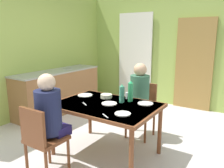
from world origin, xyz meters
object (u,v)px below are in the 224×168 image
(water_bottle_green_near, at_px, (122,94))
(serving_bowl_center, at_px, (106,96))
(chair_near_diner, at_px, (41,138))
(person_near_diner, at_px, (49,111))
(dining_table, at_px, (106,109))
(kitchen_counter, at_px, (59,91))
(person_far_diner, at_px, (139,91))
(water_bottle_green_far, at_px, (130,92))
(chair_far_diner, at_px, (142,106))

(water_bottle_green_near, height_order, serving_bowl_center, water_bottle_green_near)
(chair_near_diner, bearing_deg, person_near_diner, 90.00)
(dining_table, relative_size, water_bottle_green_near, 5.28)
(kitchen_counter, xyz_separation_m, person_far_diner, (2.06, -0.25, 0.33))
(dining_table, bearing_deg, water_bottle_green_near, 53.76)
(water_bottle_green_far, height_order, serving_bowl_center, water_bottle_green_far)
(person_far_diner, distance_m, serving_bowl_center, 0.55)
(person_near_diner, height_order, water_bottle_green_near, person_near_diner)
(chair_near_diner, distance_m, person_near_diner, 0.31)
(chair_near_diner, bearing_deg, water_bottle_green_near, 66.29)
(chair_far_diner, bearing_deg, kitchen_counter, -3.24)
(kitchen_counter, bearing_deg, person_far_diner, -7.01)
(chair_near_diner, bearing_deg, dining_table, 69.50)
(dining_table, xyz_separation_m, chair_near_diner, (-0.31, -0.84, -0.16))
(chair_near_diner, xyz_separation_m, person_near_diner, (0.00, 0.14, 0.28))
(serving_bowl_center, bearing_deg, chair_far_diner, 61.37)
(person_near_diner, distance_m, water_bottle_green_near, 1.00)
(water_bottle_green_near, bearing_deg, chair_far_diner, 89.05)
(dining_table, bearing_deg, person_near_diner, -114.06)
(kitchen_counter, relative_size, water_bottle_green_near, 7.90)
(chair_far_diner, bearing_deg, person_far_diner, 90.00)
(kitchen_counter, relative_size, person_near_diner, 2.67)
(person_far_diner, xyz_separation_m, water_bottle_green_near, (-0.01, -0.52, 0.07))
(water_bottle_green_near, bearing_deg, chair_near_diner, -113.71)
(water_bottle_green_far, bearing_deg, dining_table, -124.86)
(kitchen_counter, xyz_separation_m, chair_near_diner, (1.59, -1.79, 0.05))
(person_near_diner, xyz_separation_m, person_far_diner, (0.46, 1.40, 0.00))
(chair_near_diner, bearing_deg, chair_far_diner, 74.63)
(chair_far_diner, relative_size, water_bottle_green_far, 2.93)
(person_far_diner, bearing_deg, kitchen_counter, -7.01)
(dining_table, height_order, chair_near_diner, chair_near_diner)
(serving_bowl_center, bearing_deg, water_bottle_green_near, -13.01)
(chair_far_diner, bearing_deg, chair_near_diner, 74.63)
(chair_near_diner, distance_m, water_bottle_green_far, 1.31)
(chair_near_diner, height_order, water_bottle_green_near, water_bottle_green_near)
(water_bottle_green_far, bearing_deg, chair_near_diner, -114.65)
(person_far_diner, height_order, water_bottle_green_near, person_far_diner)
(water_bottle_green_far, relative_size, serving_bowl_center, 1.75)
(person_far_diner, bearing_deg, chair_near_diner, 73.34)
(person_near_diner, distance_m, serving_bowl_center, 0.97)
(person_near_diner, relative_size, person_far_diner, 1.00)
(dining_table, height_order, chair_far_diner, chair_far_diner)
(kitchen_counter, xyz_separation_m, chair_far_diner, (2.06, -0.12, 0.05))
(chair_far_diner, xyz_separation_m, person_near_diner, (-0.46, -1.54, 0.28))
(chair_near_diner, relative_size, chair_far_diner, 1.00)
(person_near_diner, height_order, person_far_diner, same)
(person_near_diner, relative_size, water_bottle_green_near, 2.96)
(serving_bowl_center, bearing_deg, person_far_diner, 54.50)
(dining_table, height_order, person_far_diner, person_far_diner)
(person_near_diner, bearing_deg, person_far_diner, 71.82)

